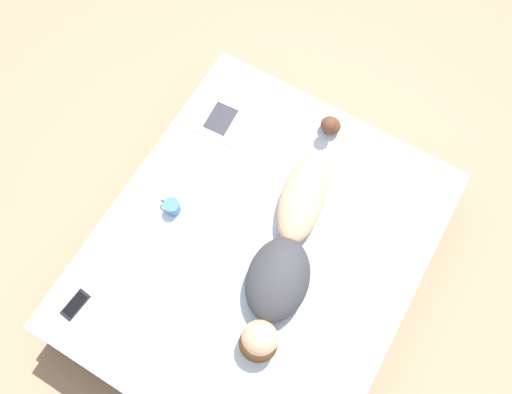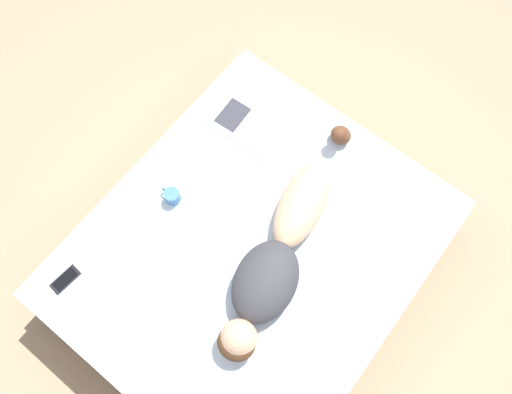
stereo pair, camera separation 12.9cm
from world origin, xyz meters
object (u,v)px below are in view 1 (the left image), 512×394
(person, at_px, (285,257))
(coffee_mug, at_px, (172,206))
(cell_phone, at_px, (75,305))
(open_magazine, at_px, (236,126))

(person, bearing_deg, coffee_mug, -8.04)
(cell_phone, bearing_deg, open_magazine, -92.11)
(coffee_mug, height_order, cell_phone, coffee_mug)
(open_magazine, distance_m, coffee_mug, 0.63)
(person, height_order, cell_phone, person)
(person, bearing_deg, cell_phone, 29.78)
(coffee_mug, bearing_deg, open_magazine, -93.25)
(person, relative_size, cell_phone, 7.15)
(person, height_order, open_magazine, person)
(cell_phone, bearing_deg, coffee_mug, -96.11)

